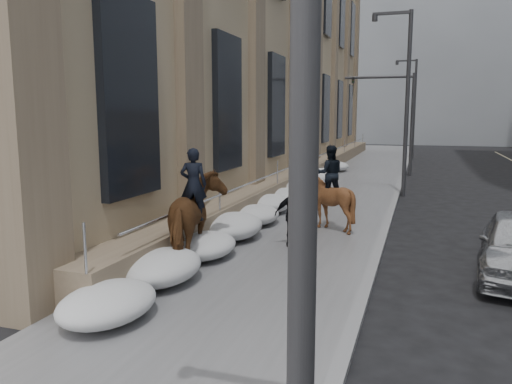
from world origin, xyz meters
TOP-DOWN VIEW (x-y plane):
  - ground at (0.00, 0.00)m, footprint 140.00×140.00m
  - sidewalk at (0.00, 10.00)m, footprint 5.00×80.00m
  - curb at (2.62, 10.00)m, footprint 0.24×80.00m
  - limestone_building at (-5.26, 19.96)m, footprint 6.10×44.00m
  - bg_building_mid at (4.00, 60.00)m, footprint 30.00×12.00m
  - bg_building_far at (-6.00, 72.00)m, footprint 24.00×12.00m
  - streetlight_mid at (2.74, 14.00)m, footprint 1.71×0.24m
  - streetlight_far at (2.74, 34.00)m, footprint 1.71×0.24m
  - traffic_signal at (2.07, 22.00)m, footprint 4.10×0.22m
  - snow_bank at (-1.42, 8.11)m, footprint 1.70×18.10m
  - mounted_horse_left at (-1.32, 1.51)m, footprint 1.74×2.72m
  - mounted_horse_right at (0.94, 6.06)m, footprint 1.86×1.98m
  - pedestrian at (0.39, 3.81)m, footprint 1.05×0.65m

SIDE VIEW (x-z plane):
  - ground at x=0.00m, z-range 0.00..0.00m
  - sidewalk at x=0.00m, z-range 0.00..0.12m
  - curb at x=2.62m, z-range 0.00..0.12m
  - snow_bank at x=-1.42m, z-range 0.09..0.85m
  - pedestrian at x=0.39m, z-range 0.12..1.78m
  - mounted_horse_right at x=0.94m, z-range -0.12..2.45m
  - mounted_horse_left at x=-1.32m, z-range -0.12..2.60m
  - traffic_signal at x=2.07m, z-range 1.00..7.00m
  - streetlight_mid at x=2.74m, z-range 0.58..8.58m
  - streetlight_far at x=2.74m, z-range 0.58..8.58m
  - limestone_building at x=-5.26m, z-range -0.10..17.90m
  - bg_building_far at x=-6.00m, z-range 0.00..20.00m
  - bg_building_mid at x=4.00m, z-range 0.00..28.00m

